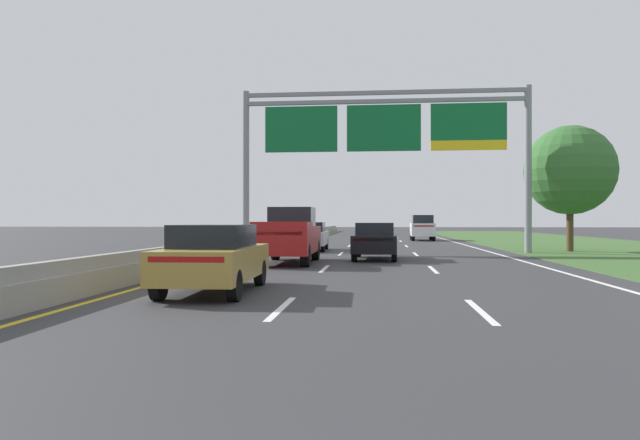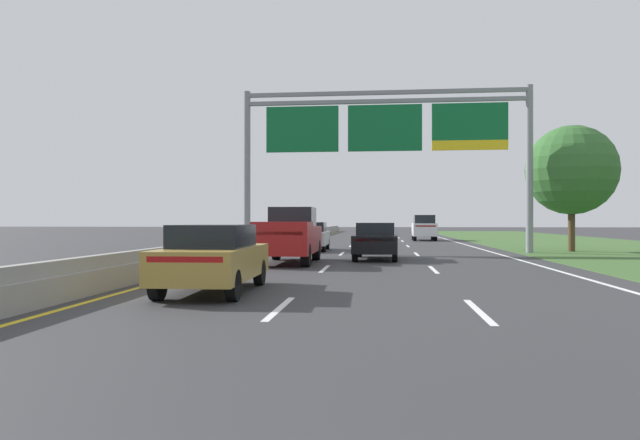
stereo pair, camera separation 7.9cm
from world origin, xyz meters
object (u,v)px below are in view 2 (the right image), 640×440
object	(u,v)px
car_gold_left_lane_sedan	(214,257)
car_silver_left_lane_sedan	(311,236)
pickup_truck_red	(290,236)
car_white_right_lane_suv	(424,227)
roadside_tree_mid	(571,170)
overhead_sign_gantry	(385,135)
car_black_centre_lane_sedan	(376,240)

from	to	relation	value
car_gold_left_lane_sedan	car_silver_left_lane_sedan	distance (m)	18.69
pickup_truck_red	car_white_right_lane_suv	bearing A→B (deg)	-15.69
pickup_truck_red	roadside_tree_mid	distance (m)	16.96
overhead_sign_gantry	roadside_tree_mid	distance (m)	10.18
car_silver_left_lane_sedan	roadside_tree_mid	xyz separation A→B (m)	(13.94, 0.12, 3.52)
car_white_right_lane_suv	pickup_truck_red	bearing A→B (deg)	166.07
car_gold_left_lane_sedan	roadside_tree_mid	size ratio (longest dim) A/B	0.66
pickup_truck_red	roadside_tree_mid	bearing A→B (deg)	-55.66
overhead_sign_gantry	car_gold_left_lane_sedan	world-z (taller)	overhead_sign_gantry
car_white_right_lane_suv	car_gold_left_lane_sedan	bearing A→B (deg)	169.37
car_silver_left_lane_sedan	pickup_truck_red	bearing A→B (deg)	-179.62
overhead_sign_gantry	pickup_truck_red	bearing A→B (deg)	-115.42
car_silver_left_lane_sedan	car_black_centre_lane_sedan	world-z (taller)	same
pickup_truck_red	car_white_right_lane_suv	distance (m)	27.45
car_black_centre_lane_sedan	roadside_tree_mid	distance (m)	12.98
overhead_sign_gantry	car_black_centre_lane_sedan	world-z (taller)	overhead_sign_gantry
overhead_sign_gantry	car_silver_left_lane_sedan	xyz separation A→B (m)	(-4.05, 1.47, -5.30)
car_silver_left_lane_sedan	car_black_centre_lane_sedan	xyz separation A→B (m)	(3.63, -6.93, 0.00)
car_gold_left_lane_sedan	roadside_tree_mid	bearing A→B (deg)	-38.13
overhead_sign_gantry	pickup_truck_red	size ratio (longest dim) A/B	2.78
roadside_tree_mid	overhead_sign_gantry	bearing A→B (deg)	-170.87
overhead_sign_gantry	roadside_tree_mid	bearing A→B (deg)	9.13
pickup_truck_red	car_black_centre_lane_sedan	world-z (taller)	pickup_truck_red
overhead_sign_gantry	car_gold_left_lane_sedan	distance (m)	18.48
pickup_truck_red	car_black_centre_lane_sedan	size ratio (longest dim) A/B	1.22
car_white_right_lane_suv	roadside_tree_mid	size ratio (longest dim) A/B	0.70
car_black_centre_lane_sedan	roadside_tree_mid	world-z (taller)	roadside_tree_mid
overhead_sign_gantry	car_white_right_lane_suv	size ratio (longest dim) A/B	3.18
overhead_sign_gantry	car_white_right_lane_suv	xyz separation A→B (m)	(3.42, 18.57, -5.02)
car_white_right_lane_suv	roadside_tree_mid	distance (m)	18.46
car_gold_left_lane_sedan	car_white_right_lane_suv	world-z (taller)	car_white_right_lane_suv
car_black_centre_lane_sedan	car_white_right_lane_suv	bearing A→B (deg)	-7.66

